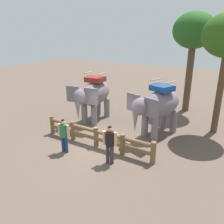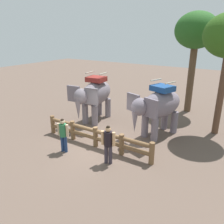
{
  "view_description": "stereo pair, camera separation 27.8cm",
  "coord_description": "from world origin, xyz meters",
  "px_view_note": "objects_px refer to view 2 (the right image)",
  "views": [
    {
      "loc": [
        6.03,
        -8.47,
        5.51
      ],
      "look_at": [
        0.0,
        1.5,
        1.4
      ],
      "focal_mm": 36.23,
      "sensor_mm": 36.0,
      "label": 1
    },
    {
      "loc": [
        6.26,
        -8.32,
        5.51
      ],
      "look_at": [
        0.0,
        1.5,
        1.4
      ],
      "focal_mm": 36.23,
      "sensor_mm": 36.0,
      "label": 2
    }
  ],
  "objects_px": {
    "elephant_near_left": "(95,95)",
    "tree_back_center": "(196,33)",
    "log_fence": "(96,135)",
    "tourist_man_in_blue": "(63,133)",
    "elephant_center": "(158,106)",
    "tourist_woman_in_black": "(108,142)"
  },
  "relations": [
    {
      "from": "log_fence",
      "to": "elephant_near_left",
      "type": "xyz_separation_m",
      "value": [
        -2.13,
        2.84,
        1.17
      ]
    },
    {
      "from": "log_fence",
      "to": "elephant_center",
      "type": "relative_size",
      "value": 1.71
    },
    {
      "from": "tourist_woman_in_black",
      "to": "tourist_man_in_blue",
      "type": "distance_m",
      "value": 2.4
    },
    {
      "from": "log_fence",
      "to": "tourist_woman_in_black",
      "type": "relative_size",
      "value": 3.51
    },
    {
      "from": "log_fence",
      "to": "tree_back_center",
      "type": "height_order",
      "value": "tree_back_center"
    },
    {
      "from": "elephant_center",
      "to": "tourist_man_in_blue",
      "type": "distance_m",
      "value": 5.24
    },
    {
      "from": "tourist_woman_in_black",
      "to": "tourist_man_in_blue",
      "type": "bearing_deg",
      "value": -173.27
    },
    {
      "from": "elephant_near_left",
      "to": "tourist_woman_in_black",
      "type": "bearing_deg",
      "value": -47.1
    },
    {
      "from": "elephant_near_left",
      "to": "tree_back_center",
      "type": "relative_size",
      "value": 0.54
    },
    {
      "from": "log_fence",
      "to": "tourist_man_in_blue",
      "type": "height_order",
      "value": "tourist_man_in_blue"
    },
    {
      "from": "log_fence",
      "to": "elephant_near_left",
      "type": "relative_size",
      "value": 1.71
    },
    {
      "from": "tourist_man_in_blue",
      "to": "elephant_near_left",
      "type": "bearing_deg",
      "value": 105.8
    },
    {
      "from": "log_fence",
      "to": "tourist_woman_in_black",
      "type": "distance_m",
      "value": 1.78
    },
    {
      "from": "log_fence",
      "to": "elephant_center",
      "type": "xyz_separation_m",
      "value": [
        2.13,
        2.9,
        1.15
      ]
    },
    {
      "from": "log_fence",
      "to": "tree_back_center",
      "type": "relative_size",
      "value": 0.93
    },
    {
      "from": "tourist_woman_in_black",
      "to": "tree_back_center",
      "type": "distance_m",
      "value": 10.18
    },
    {
      "from": "elephant_center",
      "to": "tourist_man_in_blue",
      "type": "relative_size",
      "value": 2.16
    },
    {
      "from": "elephant_center",
      "to": "log_fence",
      "type": "bearing_deg",
      "value": -126.27
    },
    {
      "from": "tourist_man_in_blue",
      "to": "tree_back_center",
      "type": "bearing_deg",
      "value": 70.04
    },
    {
      "from": "tourist_man_in_blue",
      "to": "elephant_center",
      "type": "bearing_deg",
      "value": 53.31
    },
    {
      "from": "elephant_near_left",
      "to": "tourist_man_in_blue",
      "type": "bearing_deg",
      "value": -74.2
    },
    {
      "from": "tourist_woman_in_black",
      "to": "tree_back_center",
      "type": "height_order",
      "value": "tree_back_center"
    }
  ]
}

